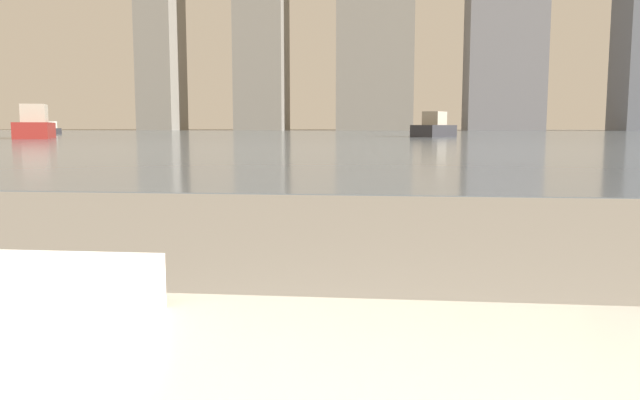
# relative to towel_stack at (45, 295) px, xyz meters

# --- Properties ---
(towel_stack) EXTENTS (0.26, 0.19, 0.08)m
(towel_stack) POSITION_rel_towel_stack_xyz_m (0.00, 0.00, 0.00)
(towel_stack) COLOR white
(towel_stack) RESTS_ON bathtub
(harbor_water) EXTENTS (180.00, 110.00, 0.01)m
(harbor_water) POSITION_rel_towel_stack_xyz_m (0.20, 61.13, -0.54)
(harbor_water) COLOR slate
(harbor_water) RESTS_ON ground_plane
(harbor_boat_0) EXTENTS (3.64, 5.09, 1.82)m
(harbor_boat_0) POSITION_rel_towel_stack_xyz_m (3.89, 45.35, 0.11)
(harbor_boat_0) COLOR #2D2D33
(harbor_boat_0) RESTS_ON harbor_water
(harbor_boat_1) EXTENTS (1.97, 3.48, 1.24)m
(harbor_boat_1) POSITION_rel_towel_stack_xyz_m (-31.34, 55.90, -0.10)
(harbor_boat_1) COLOR #2D2D33
(harbor_boat_1) RESTS_ON harbor_water
(harbor_boat_2) EXTENTS (1.22, 2.78, 1.01)m
(harbor_boat_2) POSITION_rel_towel_stack_xyz_m (6.46, 69.53, -0.18)
(harbor_boat_2) COLOR maroon
(harbor_boat_2) RESTS_ON harbor_water
(harbor_boat_3) EXTENTS (4.12, 5.99, 2.13)m
(harbor_boat_3) POSITION_rel_towel_stack_xyz_m (-21.62, 36.66, 0.22)
(harbor_boat_3) COLOR maroon
(harbor_boat_3) RESTS_ON harbor_water
(skyline_tower_0) EXTENTS (6.86, 10.01, 28.16)m
(skyline_tower_0) POSITION_rel_towel_stack_xyz_m (-42.70, 117.13, 13.53)
(skyline_tower_0) COLOR gray
(skyline_tower_0) RESTS_ON ground_plane
(skyline_tower_2) EXTENTS (13.77, 11.48, 34.87)m
(skyline_tower_2) POSITION_rel_towel_stack_xyz_m (-1.74, 117.13, 16.89)
(skyline_tower_2) COLOR gray
(skyline_tower_2) RESTS_ON ground_plane
(skyline_tower_3) EXTENTS (13.42, 9.96, 42.22)m
(skyline_tower_3) POSITION_rel_towel_stack_xyz_m (21.46, 117.13, 20.56)
(skyline_tower_3) COLOR slate
(skyline_tower_3) RESTS_ON ground_plane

